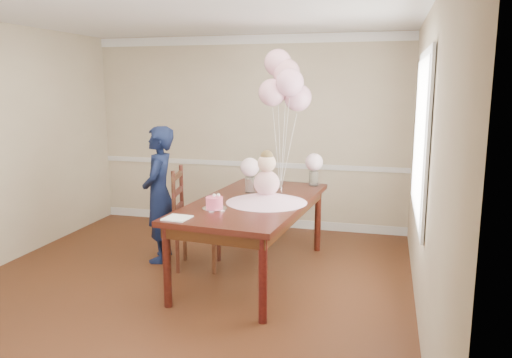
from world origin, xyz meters
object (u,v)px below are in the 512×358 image
object	(u,v)px
dining_table_top	(253,202)
dining_chair_seat	(198,224)
woman	(159,194)
birthday_cake	(214,202)

from	to	relation	value
dining_table_top	dining_chair_seat	size ratio (longest dim) A/B	4.54
dining_chair_seat	woman	size ratio (longest dim) A/B	0.31
birthday_cake	dining_chair_seat	world-z (taller)	birthday_cake
dining_chair_seat	woman	world-z (taller)	woman
woman	dining_chair_seat	bearing A→B (deg)	67.90
dining_table_top	birthday_cake	bearing A→B (deg)	-113.96
birthday_cake	dining_chair_seat	xyz separation A→B (m)	(-0.39, 0.54, -0.39)
dining_table_top	birthday_cake	distance (m)	0.55
dining_chair_seat	birthday_cake	bearing A→B (deg)	-65.78
dining_table_top	birthday_cake	world-z (taller)	birthday_cake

